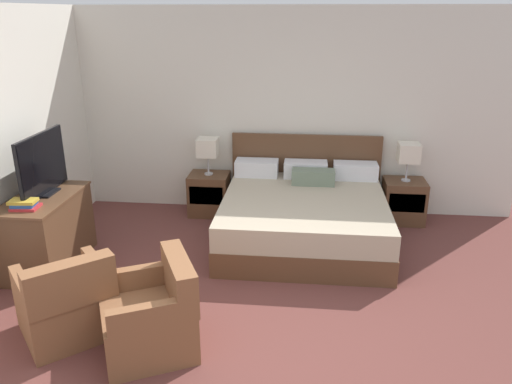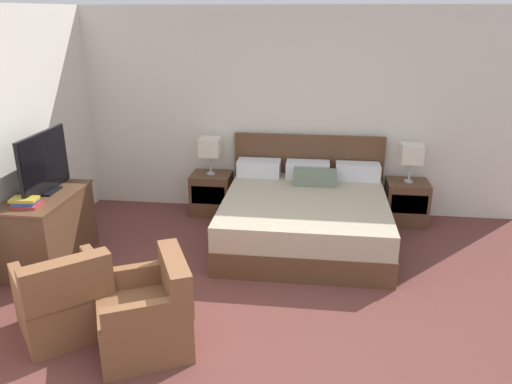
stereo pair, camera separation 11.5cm
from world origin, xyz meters
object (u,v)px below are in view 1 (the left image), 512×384
(nightstand_left, at_px, (209,194))
(table_lamp_right, at_px, (409,153))
(book_blue_cover, at_px, (24,204))
(nightstand_right, at_px, (403,201))
(book_red_cover, at_px, (26,207))
(tv, at_px, (43,165))
(armchair_companion, at_px, (153,317))
(book_small_top, at_px, (23,201))
(dresser, at_px, (47,231))
(armchair_by_window, at_px, (67,304))
(table_lamp_left, at_px, (208,148))
(bed, at_px, (304,215))

(nightstand_left, bearing_deg, table_lamp_right, 0.03)
(nightstand_left, bearing_deg, book_blue_cover, -126.30)
(nightstand_right, height_order, book_red_cover, book_red_cover)
(tv, xyz_separation_m, armchair_companion, (1.49, -1.33, -0.79))
(book_blue_cover, relative_size, book_small_top, 0.84)
(dresser, height_order, armchair_companion, dresser)
(table_lamp_right, relative_size, dresser, 0.44)
(nightstand_left, height_order, armchair_by_window, armchair_by_window)
(book_blue_cover, distance_m, armchair_by_window, 1.23)
(nightstand_left, bearing_deg, tv, -133.01)
(nightstand_left, bearing_deg, nightstand_right, 0.00)
(nightstand_left, height_order, armchair_companion, armchair_companion)
(book_blue_cover, height_order, armchair_by_window, book_blue_cover)
(table_lamp_right, bearing_deg, book_small_top, -153.96)
(dresser, relative_size, armchair_companion, 1.18)
(nightstand_left, relative_size, table_lamp_right, 1.14)
(nightstand_right, bearing_deg, tv, -159.02)
(nightstand_left, relative_size, table_lamp_left, 1.14)
(table_lamp_left, bearing_deg, nightstand_left, -90.00)
(armchair_by_window, bearing_deg, nightstand_left, 76.50)
(armchair_by_window, distance_m, armchair_companion, 0.76)
(bed, distance_m, book_blue_cover, 2.97)
(table_lamp_left, bearing_deg, armchair_companion, -88.03)
(tv, bearing_deg, dresser, -91.52)
(table_lamp_left, bearing_deg, nightstand_right, -0.03)
(nightstand_left, xyz_separation_m, armchair_by_window, (-0.65, -2.73, 0.01))
(dresser, xyz_separation_m, book_blue_cover, (-0.01, -0.32, 0.42))
(nightstand_left, bearing_deg, table_lamp_left, 90.00)
(nightstand_right, bearing_deg, armchair_by_window, -139.21)
(table_lamp_right, distance_m, dresser, 4.25)
(table_lamp_right, xyz_separation_m, armchair_by_window, (-3.16, -2.73, -0.62))
(book_red_cover, height_order, book_small_top, book_small_top)
(table_lamp_left, relative_size, armchair_by_window, 0.50)
(bed, relative_size, table_lamp_right, 4.07)
(nightstand_right, height_order, armchair_by_window, armchair_by_window)
(book_red_cover, bearing_deg, dresser, 91.59)
(table_lamp_left, bearing_deg, table_lamp_right, 0.00)
(table_lamp_right, bearing_deg, book_red_cover, -153.86)
(bed, bearing_deg, nightstand_right, 28.45)
(dresser, bearing_deg, tv, 88.48)
(nightstand_right, height_order, dresser, dresser)
(bed, xyz_separation_m, book_red_cover, (-2.64, -1.23, 0.48))
(nightstand_right, xyz_separation_m, armchair_by_window, (-3.16, -2.73, 0.01))
(table_lamp_right, bearing_deg, nightstand_left, -179.97)
(dresser, xyz_separation_m, armchair_by_window, (0.74, -1.13, -0.11))
(table_lamp_right, relative_size, book_blue_cover, 2.32)
(armchair_by_window, bearing_deg, table_lamp_left, 76.51)
(table_lamp_right, height_order, armchair_companion, table_lamp_right)
(book_small_top, bearing_deg, armchair_by_window, -47.32)
(book_red_cover, relative_size, armchair_by_window, 0.25)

